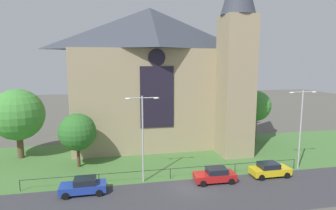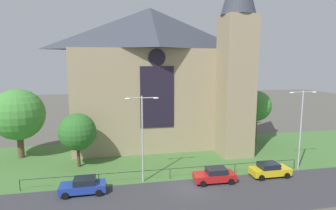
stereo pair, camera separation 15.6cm
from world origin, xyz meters
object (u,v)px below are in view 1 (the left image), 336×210
object	(u,v)px
streetlamp_near	(143,129)
streetlamp_far	(301,120)
church_building	(156,75)
tree_left_near	(77,132)
tree_right_far	(255,106)
parked_car_yellow	(270,170)
tree_left_far	(18,115)
parked_car_blue	(84,186)
parked_car_red	(215,175)

from	to	relation	value
streetlamp_near	streetlamp_far	size ratio (longest dim) A/B	0.98
church_building	streetlamp_far	distance (m)	20.42
tree_left_near	streetlamp_far	bearing A→B (deg)	-12.95
tree_right_far	streetlamp_near	distance (m)	21.97
streetlamp_near	parked_car_yellow	size ratio (longest dim) A/B	2.12
streetlamp_near	parked_car_yellow	distance (m)	14.41
tree_left_near	parked_car_yellow	world-z (taller)	tree_left_near
church_building	streetlamp_far	xyz separation A→B (m)	(14.30, -13.85, -4.56)
tree_left_near	tree_left_far	xyz separation A→B (m)	(-7.64, 4.79, 1.46)
tree_right_far	parked_car_blue	distance (m)	28.16
parked_car_red	parked_car_yellow	distance (m)	6.31
tree_right_far	tree_left_near	distance (m)	26.31
streetlamp_near	parked_car_red	xyz separation A→B (m)	(7.19, -1.58, -4.86)
church_building	streetlamp_near	distance (m)	15.06
tree_left_far	parked_car_blue	bearing A→B (deg)	-53.86
tree_right_far	tree_left_near	bearing A→B (deg)	-167.09
tree_left_far	church_building	bearing A→B (deg)	10.37
tree_left_near	parked_car_blue	size ratio (longest dim) A/B	1.51
streetlamp_near	tree_right_far	bearing A→B (deg)	31.85
tree_right_far	streetlamp_far	bearing A→B (deg)	-93.57
streetlamp_near	parked_car_red	world-z (taller)	streetlamp_near
church_building	parked_car_blue	size ratio (longest dim) A/B	6.17
church_building	tree_right_far	distance (m)	15.91
tree_right_far	streetlamp_near	world-z (taller)	streetlamp_near
tree_left_far	streetlamp_far	bearing A→B (deg)	-17.91
parked_car_yellow	parked_car_blue	bearing A→B (deg)	-179.13
tree_right_far	parked_car_red	world-z (taller)	tree_right_far
tree_left_near	parked_car_red	world-z (taller)	tree_left_near
streetlamp_near	parked_car_blue	xyz separation A→B (m)	(-5.77, -1.57, -4.86)
tree_right_far	tree_left_near	size ratio (longest dim) A/B	1.25
tree_left_near	parked_car_yellow	bearing A→B (deg)	-19.02
tree_left_far	streetlamp_far	world-z (taller)	streetlamp_far
tree_right_far	streetlamp_far	xyz separation A→B (m)	(-0.72, -11.59, 0.16)
tree_right_far	parked_car_blue	size ratio (longest dim) A/B	1.88
parked_car_blue	tree_left_near	bearing A→B (deg)	-81.16
tree_left_near	streetlamp_near	bearing A→B (deg)	-39.47
parked_car_blue	parked_car_red	bearing A→B (deg)	179.60
church_building	tree_right_far	xyz separation A→B (m)	(15.03, -2.26, -4.72)
tree_left_near	parked_car_blue	xyz separation A→B (m)	(1.18, -7.29, -3.44)
parked_car_yellow	streetlamp_far	bearing A→B (deg)	16.86
tree_left_near	parked_car_blue	world-z (taller)	tree_left_near
church_building	streetlamp_far	world-z (taller)	church_building
tree_left_near	parked_car_blue	distance (m)	8.15
tree_left_far	streetlamp_far	size ratio (longest dim) A/B	0.98
church_building	tree_right_far	size ratio (longest dim) A/B	3.28
tree_left_far	streetlamp_near	xyz separation A→B (m)	(14.59, -10.51, -0.04)
tree_left_far	streetlamp_near	distance (m)	17.98
streetlamp_far	parked_car_red	world-z (taller)	streetlamp_far
streetlamp_near	streetlamp_far	xyz separation A→B (m)	(17.94, -0.00, 0.12)
parked_car_blue	church_building	bearing A→B (deg)	-121.75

